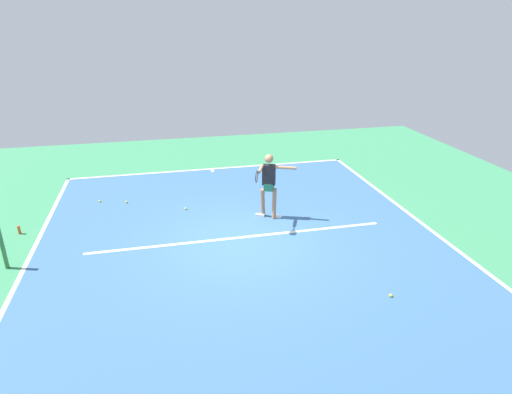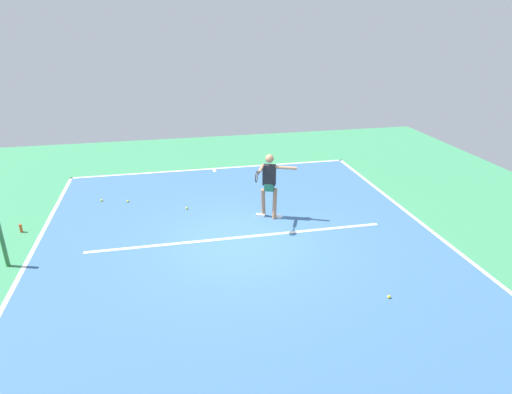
{
  "view_description": "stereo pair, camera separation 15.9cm",
  "coord_description": "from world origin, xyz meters",
  "px_view_note": "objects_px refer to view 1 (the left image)",
  "views": [
    {
      "loc": [
        1.75,
        9.25,
        5.09
      ],
      "look_at": [
        -0.5,
        -0.65,
        0.9
      ],
      "focal_mm": 30.65,
      "sensor_mm": 36.0,
      "label": 1
    },
    {
      "loc": [
        1.6,
        9.28,
        5.09
      ],
      "look_at": [
        -0.5,
        -0.65,
        0.9
      ],
      "focal_mm": 30.65,
      "sensor_mm": 36.0,
      "label": 2
    }
  ],
  "objects_px": {
    "tennis_player": "(269,182)",
    "water_bottle": "(19,230)",
    "net_post": "(2,246)",
    "tennis_ball_far_corner": "(391,296)",
    "tennis_ball_by_sideline": "(100,201)",
    "tennis_ball_centre_court": "(126,202)",
    "tennis_ball_near_service_line": "(186,209)"
  },
  "relations": [
    {
      "from": "net_post",
      "to": "tennis_ball_by_sideline",
      "type": "height_order",
      "value": "net_post"
    },
    {
      "from": "net_post",
      "to": "tennis_ball_far_corner",
      "type": "relative_size",
      "value": 16.21
    },
    {
      "from": "tennis_ball_centre_court",
      "to": "tennis_player",
      "type": "bearing_deg",
      "value": 153.53
    },
    {
      "from": "tennis_ball_by_sideline",
      "to": "tennis_ball_centre_court",
      "type": "xyz_separation_m",
      "value": [
        -0.77,
        0.24,
        0.0
      ]
    },
    {
      "from": "tennis_ball_by_sideline",
      "to": "tennis_ball_far_corner",
      "type": "distance_m",
      "value": 8.7
    },
    {
      "from": "net_post",
      "to": "tennis_ball_by_sideline",
      "type": "xyz_separation_m",
      "value": [
        -1.6,
        -3.41,
        -0.5
      ]
    },
    {
      "from": "tennis_ball_near_service_line",
      "to": "tennis_ball_far_corner",
      "type": "height_order",
      "value": "same"
    },
    {
      "from": "tennis_ball_far_corner",
      "to": "water_bottle",
      "type": "relative_size",
      "value": 0.3
    },
    {
      "from": "tennis_player",
      "to": "tennis_ball_far_corner",
      "type": "xyz_separation_m",
      "value": [
        -1.44,
        4.09,
        -1.01
      ]
    },
    {
      "from": "net_post",
      "to": "tennis_player",
      "type": "height_order",
      "value": "tennis_player"
    },
    {
      "from": "net_post",
      "to": "water_bottle",
      "type": "bearing_deg",
      "value": -84.28
    },
    {
      "from": "net_post",
      "to": "tennis_ball_centre_court",
      "type": "height_order",
      "value": "net_post"
    },
    {
      "from": "net_post",
      "to": "tennis_ball_by_sideline",
      "type": "distance_m",
      "value": 3.8
    },
    {
      "from": "tennis_player",
      "to": "net_post",
      "type": "bearing_deg",
      "value": 34.17
    },
    {
      "from": "tennis_ball_far_corner",
      "to": "net_post",
      "type": "bearing_deg",
      "value": -20.34
    },
    {
      "from": "tennis_ball_centre_court",
      "to": "water_bottle",
      "type": "distance_m",
      "value": 2.93
    },
    {
      "from": "tennis_player",
      "to": "tennis_ball_far_corner",
      "type": "distance_m",
      "value": 4.46
    },
    {
      "from": "tennis_ball_centre_court",
      "to": "water_bottle",
      "type": "relative_size",
      "value": 0.3
    },
    {
      "from": "tennis_ball_centre_court",
      "to": "tennis_ball_far_corner",
      "type": "bearing_deg",
      "value": 131.31
    },
    {
      "from": "tennis_player",
      "to": "tennis_ball_near_service_line",
      "type": "relative_size",
      "value": 27.29
    },
    {
      "from": "tennis_ball_near_service_line",
      "to": "water_bottle",
      "type": "distance_m",
      "value": 4.26
    },
    {
      "from": "tennis_ball_near_service_line",
      "to": "tennis_ball_centre_court",
      "type": "xyz_separation_m",
      "value": [
        1.68,
        -0.87,
        0.0
      ]
    },
    {
      "from": "tennis_ball_far_corner",
      "to": "tennis_ball_by_sideline",
      "type": "bearing_deg",
      "value": -45.91
    },
    {
      "from": "tennis_player",
      "to": "tennis_ball_by_sideline",
      "type": "relative_size",
      "value": 27.29
    },
    {
      "from": "tennis_ball_near_service_line",
      "to": "tennis_ball_centre_court",
      "type": "relative_size",
      "value": 1.0
    },
    {
      "from": "tennis_player",
      "to": "tennis_ball_far_corner",
      "type": "bearing_deg",
      "value": 132.06
    },
    {
      "from": "tennis_ball_far_corner",
      "to": "water_bottle",
      "type": "bearing_deg",
      "value": -30.19
    },
    {
      "from": "tennis_ball_by_sideline",
      "to": "tennis_ball_near_service_line",
      "type": "xyz_separation_m",
      "value": [
        -2.45,
        1.11,
        0.0
      ]
    },
    {
      "from": "tennis_ball_far_corner",
      "to": "tennis_player",
      "type": "bearing_deg",
      "value": -70.68
    },
    {
      "from": "tennis_ball_near_service_line",
      "to": "tennis_ball_centre_court",
      "type": "bearing_deg",
      "value": -27.51
    },
    {
      "from": "net_post",
      "to": "tennis_ball_far_corner",
      "type": "xyz_separation_m",
      "value": [
        -7.65,
        2.84,
        -0.5
      ]
    },
    {
      "from": "tennis_player",
      "to": "water_bottle",
      "type": "relative_size",
      "value": 8.19
    }
  ]
}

